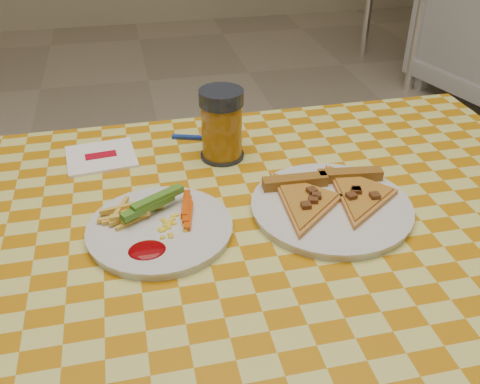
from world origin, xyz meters
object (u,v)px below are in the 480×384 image
object	(u,v)px
table	(235,268)
plate_right	(331,208)
drink_glass	(222,125)
plate_left	(160,230)

from	to	relation	value
table	plate_right	bearing A→B (deg)	7.83
plate_right	drink_glass	distance (m)	0.27
plate_left	drink_glass	world-z (taller)	drink_glass
table	plate_left	xyz separation A→B (m)	(-0.12, 0.03, 0.08)
table	drink_glass	bearing A→B (deg)	83.38
plate_right	drink_glass	world-z (taller)	drink_glass
table	drink_glass	xyz separation A→B (m)	(0.03, 0.25, 0.14)
table	plate_left	bearing A→B (deg)	167.72
plate_left	drink_glass	size ratio (longest dim) A/B	1.62
plate_left	drink_glass	xyz separation A→B (m)	(0.14, 0.22, 0.06)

